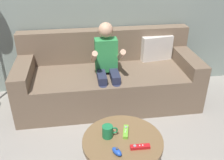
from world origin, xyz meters
name	(u,v)px	position (x,y,z in m)	size (l,w,h in m)	color
couch	(109,78)	(0.03, 1.16, 0.28)	(2.02, 0.80, 0.79)	#75604C
person_seated_on_couch	(107,64)	(-0.01, 0.98, 0.55)	(0.33, 0.41, 0.97)	#282D47
coffee_table	(122,146)	(-0.03, -0.04, 0.35)	(0.59, 0.59, 0.42)	brown
game_remote_lime_near_edge	(126,132)	(0.01, 0.03, 0.43)	(0.07, 0.14, 0.03)	#72C638
nunchuk_blue	(117,152)	(-0.09, -0.18, 0.44)	(0.08, 0.10, 0.05)	blue
game_remote_red_far_corner	(140,147)	(0.08, -0.15, 0.43)	(0.14, 0.04, 0.03)	red
coffee_mug	(108,131)	(-0.13, 0.01, 0.46)	(0.12, 0.08, 0.10)	#1E7F47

